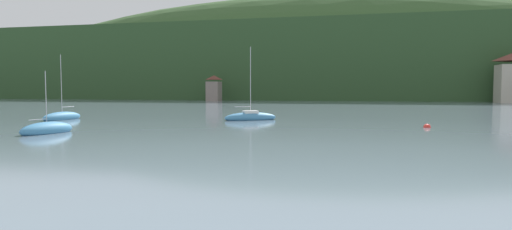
% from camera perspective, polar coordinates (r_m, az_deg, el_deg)
% --- Properties ---
extents(wooded_hillside, '(352.00, 63.53, 57.78)m').
position_cam_1_polar(wooded_hillside, '(147.10, 7.95, 5.83)').
color(wooded_hillside, '#2D4C28').
rests_on(wooded_hillside, ground_plane).
extents(shore_building_west, '(3.40, 3.88, 6.59)m').
position_cam_1_polar(shore_building_west, '(108.79, -5.72, 3.58)').
color(shore_building_west, gray).
rests_on(shore_building_west, ground_plane).
extents(sailboat_far_2, '(5.44, 4.26, 7.68)m').
position_cam_1_polar(sailboat_far_2, '(42.65, -0.74, -0.31)').
color(sailboat_far_2, teal).
rests_on(sailboat_far_2, ground_plane).
extents(sailboat_mid_3, '(1.88, 4.97, 6.95)m').
position_cam_1_polar(sailboat_mid_3, '(47.41, -24.75, -0.27)').
color(sailboat_mid_3, teal).
rests_on(sailboat_mid_3, ground_plane).
extents(sailboat_mid_4, '(2.28, 4.33, 4.76)m').
position_cam_1_polar(sailboat_mid_4, '(33.42, -26.44, -1.80)').
color(sailboat_mid_4, teal).
rests_on(sailboat_mid_4, ground_plane).
extents(mooring_buoy_near, '(0.59, 0.59, 0.59)m').
position_cam_1_polar(mooring_buoy_near, '(37.26, 22.14, -1.58)').
color(mooring_buoy_near, red).
rests_on(mooring_buoy_near, ground_plane).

